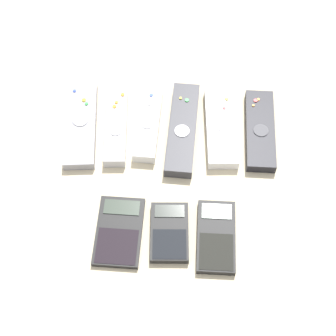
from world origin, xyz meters
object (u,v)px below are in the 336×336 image
calculator_0 (119,231)px  calculator_1 (170,232)px  remote_3 (182,129)px  calculator_2 (216,237)px  remote_5 (260,130)px  remote_1 (116,126)px  remote_4 (221,127)px  remote_0 (81,125)px  remote_2 (148,125)px

calculator_0 → calculator_1: bearing=2.5°
remote_3 → calculator_0: bearing=-112.3°
calculator_0 → calculator_2: size_ratio=0.99×
calculator_1 → calculator_2: size_ratio=0.83×
remote_5 → remote_3: bearing=-177.5°
remote_1 → remote_4: same height
remote_0 → calculator_2: size_ratio=1.46×
remote_2 → remote_0: bearing=-175.7°
calculator_1 → calculator_2: same height
remote_5 → calculator_1: bearing=-126.0°
remote_0 → remote_1: bearing=-5.3°
remote_4 → remote_5: 0.08m
remote_1 → remote_3: size_ratio=0.84×
calculator_2 → calculator_1: bearing=177.3°
remote_0 → remote_2: 0.13m
remote_5 → calculator_0: bearing=-137.9°
remote_0 → calculator_0: size_ratio=1.47×
remote_0 → remote_4: size_ratio=1.09×
remote_1 → remote_0: bearing=176.3°
remote_3 → calculator_1: (-0.02, -0.22, -0.00)m
calculator_0 → remote_2: bearing=82.5°
calculator_1 → calculator_2: bearing=-5.5°
remote_5 → calculator_2: bearing=-109.7°
calculator_0 → remote_1: bearing=98.1°
remote_1 → calculator_1: 0.25m
calculator_1 → calculator_0: bearing=178.6°
remote_2 → calculator_2: (0.13, -0.24, -0.00)m
remote_5 → calculator_2: remote_5 is taller
remote_0 → calculator_2: 0.35m
remote_4 → calculator_1: remote_4 is taller
calculator_0 → calculator_1: 0.09m
calculator_2 → remote_4: bearing=88.3°
remote_2 → remote_5: remote_2 is taller
remote_4 → calculator_2: 0.24m
remote_4 → remote_5: size_ratio=1.00×
remote_0 → remote_4: 0.28m
remote_2 → calculator_1: (0.05, -0.23, -0.00)m
remote_4 → calculator_1: (-0.09, -0.23, -0.00)m
remote_4 → remote_5: (0.08, -0.00, -0.00)m
remote_0 → remote_2: remote_2 is taller
remote_0 → remote_3: size_ratio=0.94×
remote_2 → calculator_0: 0.23m
remote_3 → remote_4: 0.08m
remote_1 → remote_3: remote_3 is taller
remote_4 → remote_5: remote_4 is taller
remote_1 → calculator_2: bearing=-52.0°
calculator_0 → calculator_1: calculator_1 is taller
calculator_1 → remote_5: bearing=51.0°
calculator_2 → remote_2: bearing=120.6°
calculator_2 → remote_5: bearing=70.0°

